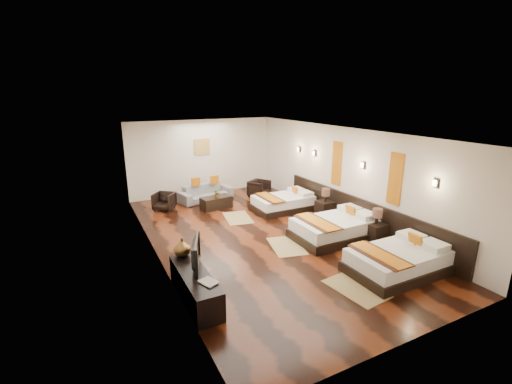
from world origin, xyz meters
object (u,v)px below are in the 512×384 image
nightstand_b (325,207)px  nightstand_a (376,231)px  bed_far (284,202)px  figurine (182,247)px  armchair_right (259,189)px  table_plant (217,193)px  tv (192,253)px  book (203,285)px  sofa (206,192)px  coffee_table (216,202)px  bed_near (398,260)px  tv_console (195,286)px  armchair_left (164,201)px  bed_mid (335,228)px

nightstand_b → nightstand_a: bearing=-90.0°
bed_far → figurine: (-4.19, -2.92, 0.48)m
nightstand_b → armchair_right: bearing=104.8°
bed_far → table_plant: bearing=149.9°
nightstand_a → nightstand_b: nightstand_b is taller
tv → book: (-0.05, -0.75, -0.26)m
nightstand_a → sofa: nightstand_a is taller
bed_far → coffee_table: bed_far is taller
bed_near → coffee_table: bearing=108.2°
figurine → armchair_right: (4.17, 4.62, -0.42)m
nightstand_a → coffee_table: size_ratio=0.91×
nightstand_a → tv_console: 4.96m
figurine → armchair_left: size_ratio=0.59×
nightstand_a → sofa: size_ratio=0.47×
figurine → bed_near: bearing=-23.0°
tv → armchair_right: tv is taller
figurine → table_plant: 4.63m
nightstand_b → armchair_left: size_ratio=1.47×
bed_near → nightstand_a: nightstand_a is taller
armchair_right → armchair_left: bearing=146.0°
bed_far → tv_console: size_ratio=1.08×
book → coffee_table: bearing=67.1°
tv_console → nightstand_a: bearing=4.8°
armchair_right → coffee_table: (-1.91, -0.53, -0.11)m
nightstand_b → sofa: size_ratio=0.48×
armchair_left → armchair_right: bearing=37.0°
tv_console → table_plant: table_plant is taller
tv → armchair_right: (4.12, 5.17, -0.51)m
nightstand_b → figurine: bearing=-160.9°
nightstand_a → sofa: 6.14m
bed_near → armchair_right: bearing=90.2°
tv_console → table_plant: (2.29, 4.82, 0.28)m
bed_far → figurine: figurine is taller
nightstand_b → tv: 5.41m
tv → bed_near: bearing=-85.6°
bed_mid → armchair_right: size_ratio=3.19×
bed_mid → sofa: 5.22m
nightstand_b → sofa: 4.35m
nightstand_b → coffee_table: (-2.68, 2.38, -0.13)m
bed_near → armchair_left: 7.40m
bed_far → book: (-4.19, -4.21, 0.31)m
bed_near → nightstand_b: size_ratio=2.26×
bed_far → nightstand_b: size_ratio=2.09×
figurine → coffee_table: bearing=61.0°
bed_near → figurine: figurine is taller
bed_near → armchair_left: bearing=118.3°
bed_far → armchair_right: bed_far is taller
sofa → bed_far: bearing=-61.9°
figurine → coffee_table: size_ratio=0.38×
bed_far → figurine: bearing=-145.2°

